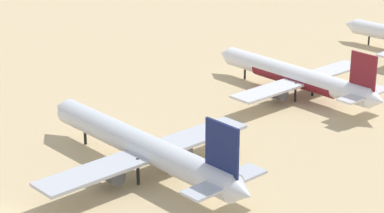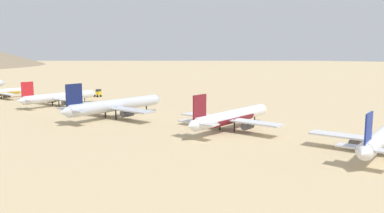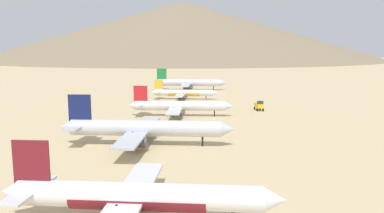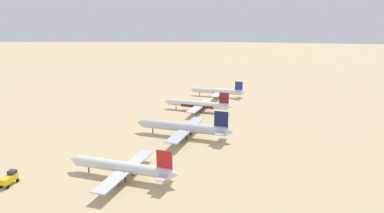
{
  "view_description": "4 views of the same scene",
  "coord_description": "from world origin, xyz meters",
  "px_view_note": "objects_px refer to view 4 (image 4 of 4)",
  "views": [
    {
      "loc": [
        -78.81,
        39.07,
        46.42
      ],
      "look_at": [
        3.57,
        -36.19,
        4.81
      ],
      "focal_mm": 69.65,
      "sensor_mm": 36.0,
      "label": 1
    },
    {
      "loc": [
        -86.44,
        -120.85,
        22.0
      ],
      "look_at": [
        9.4,
        -44.51,
        4.59
      ],
      "focal_mm": 35.8,
      "sensor_mm": 36.0,
      "label": 2
    },
    {
      "loc": [
        15.03,
        -111.09,
        23.78
      ],
      "look_at": [
        8.1,
        -2.45,
        6.96
      ],
      "focal_mm": 35.27,
      "sensor_mm": 36.0,
      "label": 3
    },
    {
      "loc": [
        -45.64,
        95.79,
        44.92
      ],
      "look_at": [
        2.28,
        -46.33,
        6.79
      ],
      "focal_mm": 29.13,
      "sensor_mm": 36.0,
      "label": 4
    }
  ],
  "objects_px": {
    "parked_jet_1": "(198,104)",
    "parked_jet_3": "(123,167)",
    "parked_jet_2": "(184,127)",
    "parked_jet_0": "(218,91)",
    "service_truck": "(9,178)"
  },
  "relations": [
    {
      "from": "parked_jet_1",
      "to": "parked_jet_3",
      "type": "distance_m",
      "value": 82.71
    },
    {
      "from": "parked_jet_2",
      "to": "parked_jet_3",
      "type": "bearing_deg",
      "value": 83.31
    },
    {
      "from": "parked_jet_1",
      "to": "parked_jet_3",
      "type": "bearing_deg",
      "value": 91.55
    },
    {
      "from": "parked_jet_0",
      "to": "service_truck",
      "type": "distance_m",
      "value": 139.6
    },
    {
      "from": "parked_jet_3",
      "to": "service_truck",
      "type": "bearing_deg",
      "value": 25.66
    },
    {
      "from": "parked_jet_0",
      "to": "parked_jet_3",
      "type": "relative_size",
      "value": 1.01
    },
    {
      "from": "parked_jet_3",
      "to": "parked_jet_1",
      "type": "bearing_deg",
      "value": -88.45
    },
    {
      "from": "parked_jet_0",
      "to": "parked_jet_3",
      "type": "height_order",
      "value": "parked_jet_0"
    },
    {
      "from": "parked_jet_0",
      "to": "parked_jet_3",
      "type": "distance_m",
      "value": 122.33
    },
    {
      "from": "parked_jet_2",
      "to": "parked_jet_3",
      "type": "relative_size",
      "value": 1.16
    },
    {
      "from": "parked_jet_3",
      "to": "parked_jet_0",
      "type": "bearing_deg",
      "value": -89.6
    },
    {
      "from": "parked_jet_2",
      "to": "parked_jet_0",
      "type": "bearing_deg",
      "value": -86.03
    },
    {
      "from": "parked_jet_0",
      "to": "service_truck",
      "type": "xyz_separation_m",
      "value": [
        28.82,
        136.59,
        -1.58
      ]
    },
    {
      "from": "parked_jet_1",
      "to": "service_truck",
      "type": "xyz_separation_m",
      "value": [
        27.45,
        96.94,
        -1.72
      ]
    },
    {
      "from": "parked_jet_3",
      "to": "parked_jet_2",
      "type": "bearing_deg",
      "value": -96.69
    }
  ]
}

